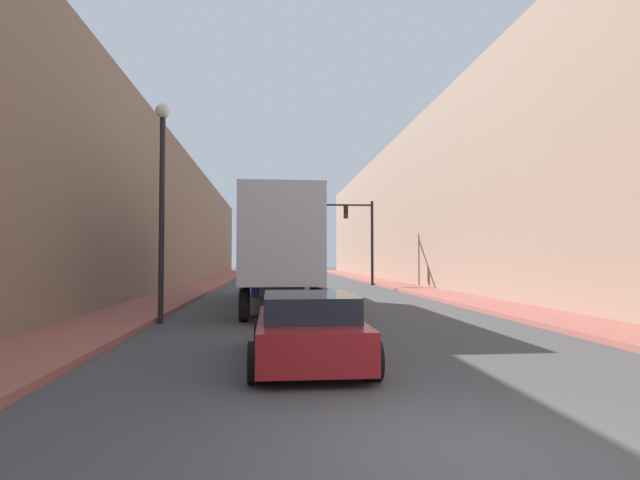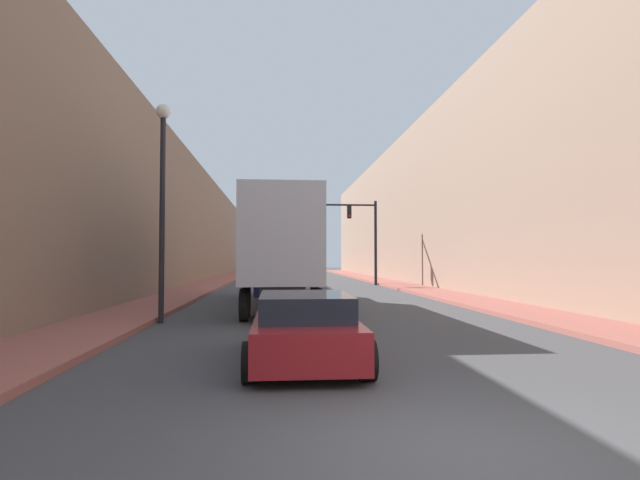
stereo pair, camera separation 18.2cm
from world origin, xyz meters
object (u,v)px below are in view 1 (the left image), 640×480
sedan_car (308,328)px  traffic_signal_gantry (353,227)px  semi_truck (279,248)px  street_lamp (162,181)px

sedan_car → traffic_signal_gantry: size_ratio=0.71×
semi_truck → sedan_car: size_ratio=3.02×
sedan_car → traffic_signal_gantry: bearing=78.8°
traffic_signal_gantry → street_lamp: size_ratio=0.92×
street_lamp → sedan_car: bearing=-56.3°
semi_truck → traffic_signal_gantry: bearing=69.4°
traffic_signal_gantry → semi_truck: bearing=-110.6°
street_lamp → semi_truck: bearing=56.7°
sedan_car → street_lamp: (-3.91, 5.87, 3.60)m
semi_truck → street_lamp: street_lamp is taller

